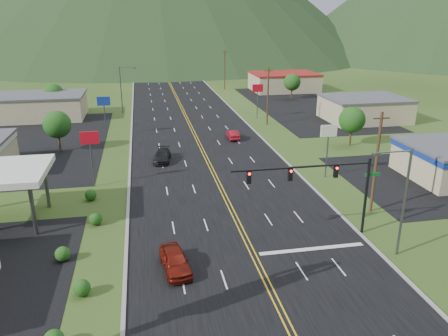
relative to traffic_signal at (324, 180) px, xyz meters
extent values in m
cylinder|color=black|center=(4.02, 0.00, -1.83)|extent=(0.24, 0.24, 7.00)
cylinder|color=black|center=(-1.98, 0.00, 1.27)|extent=(12.00, 0.18, 0.18)
cube|color=#0C591E|center=(4.42, 0.00, 0.17)|extent=(1.40, 0.06, 0.30)
cube|color=black|center=(1.02, 0.00, 0.67)|extent=(0.35, 0.28, 1.05)
sphere|color=#FF0C05|center=(1.02, -0.18, 1.02)|extent=(0.22, 0.22, 0.22)
cube|color=black|center=(-2.98, 0.00, 0.67)|extent=(0.35, 0.28, 1.05)
sphere|color=#FF0C05|center=(-2.98, -0.18, 1.02)|extent=(0.22, 0.22, 0.22)
cube|color=black|center=(-6.48, 0.00, 0.67)|extent=(0.35, 0.28, 1.05)
sphere|color=#FF0C05|center=(-6.48, -0.18, 1.02)|extent=(0.22, 0.22, 0.22)
cylinder|color=#59595E|center=(5.02, -4.00, -0.83)|extent=(0.20, 0.20, 9.00)
cylinder|color=#59595E|center=(3.58, -4.00, 3.47)|extent=(2.88, 0.12, 0.12)
cube|color=#59595E|center=(2.14, -4.00, 3.37)|extent=(0.60, 0.25, 0.18)
cylinder|color=#59595E|center=(-18.48, 56.00, -0.83)|extent=(0.20, 0.20, 9.00)
cylinder|color=#59595E|center=(-17.04, 56.00, 3.47)|extent=(2.88, 0.12, 0.12)
cube|color=#59595E|center=(-15.60, 56.00, 3.37)|extent=(0.60, 0.25, 0.18)
cylinder|color=#59595E|center=(-24.48, 5.00, -2.83)|extent=(0.36, 0.36, 5.00)
cylinder|color=#59595E|center=(-24.48, 11.00, -2.83)|extent=(0.36, 0.36, 5.00)
cube|color=#CAB58C|center=(-34.48, 54.00, -3.23)|extent=(18.00, 11.00, 4.20)
cube|color=#4C4C51|center=(-34.48, 54.00, -0.98)|extent=(18.40, 11.40, 0.30)
cube|color=#CAB58C|center=(25.52, 41.00, -3.33)|extent=(14.00, 11.00, 4.00)
cube|color=#4C4C51|center=(25.52, 41.00, -1.18)|extent=(14.40, 11.40, 0.30)
cube|color=#CAB58C|center=(21.52, 76.00, -3.23)|extent=(16.00, 12.00, 4.20)
cube|color=maroon|center=(21.52, 76.00, -0.98)|extent=(16.40, 12.40, 0.30)
cylinder|color=#59595E|center=(-20.48, 16.00, -2.83)|extent=(0.16, 0.16, 5.00)
cube|color=red|center=(-20.48, 16.00, 0.37)|extent=(2.00, 0.18, 1.40)
cylinder|color=#59595E|center=(-20.48, 38.00, -2.83)|extent=(0.16, 0.16, 5.00)
cube|color=navy|center=(-20.48, 38.00, 0.37)|extent=(2.00, 0.18, 1.40)
cylinder|color=#59595E|center=(6.52, 14.00, -2.83)|extent=(0.16, 0.16, 5.00)
cube|color=white|center=(6.52, 14.00, 0.37)|extent=(2.00, 0.18, 1.40)
cylinder|color=#59595E|center=(6.52, 46.00, -2.83)|extent=(0.16, 0.16, 5.00)
cube|color=red|center=(6.52, 46.00, 0.37)|extent=(2.00, 0.18, 1.40)
cylinder|color=#382314|center=(-26.48, 31.00, -3.83)|extent=(0.30, 0.30, 3.00)
sphere|color=#123D11|center=(-26.48, 31.00, -1.43)|extent=(3.84, 3.84, 3.84)
cylinder|color=#382314|center=(-31.48, 58.00, -3.83)|extent=(0.30, 0.30, 3.00)
sphere|color=#123D11|center=(-31.48, 58.00, -1.43)|extent=(3.84, 3.84, 3.84)
cylinder|color=#382314|center=(15.52, 26.00, -3.83)|extent=(0.30, 0.30, 3.00)
sphere|color=#123D11|center=(15.52, 26.00, -1.43)|extent=(3.84, 3.84, 3.84)
cylinder|color=#382314|center=(19.52, 64.00, -3.83)|extent=(0.30, 0.30, 3.00)
sphere|color=#123D11|center=(19.52, 64.00, -1.43)|extent=(3.84, 3.84, 3.84)
cylinder|color=#382314|center=(7.02, 4.00, -0.33)|extent=(0.28, 0.28, 10.00)
cube|color=#382314|center=(7.02, 4.00, 4.07)|extent=(1.60, 0.12, 0.12)
cylinder|color=#382314|center=(7.02, 41.00, -0.33)|extent=(0.28, 0.28, 10.00)
cube|color=#382314|center=(7.02, 41.00, 4.07)|extent=(1.60, 0.12, 0.12)
cylinder|color=#382314|center=(7.02, 81.00, -0.33)|extent=(0.28, 0.28, 10.00)
cube|color=#382314|center=(7.02, 81.00, 4.07)|extent=(1.60, 0.12, 0.12)
cylinder|color=#382314|center=(7.02, 121.00, -0.33)|extent=(0.28, 0.28, 10.00)
cube|color=#382314|center=(7.02, 121.00, 4.07)|extent=(1.60, 0.12, 0.12)
imported|color=maroon|center=(-12.87, -3.04, -4.53)|extent=(2.50, 4.92, 1.60)
imported|color=black|center=(-12.38, 23.59, -4.61)|extent=(2.73, 5.22, 1.44)
imported|color=maroon|center=(-0.92, 32.72, -4.63)|extent=(1.54, 4.27, 1.40)
camera|label=1|loc=(-14.61, -32.02, 13.03)|focal=35.00mm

